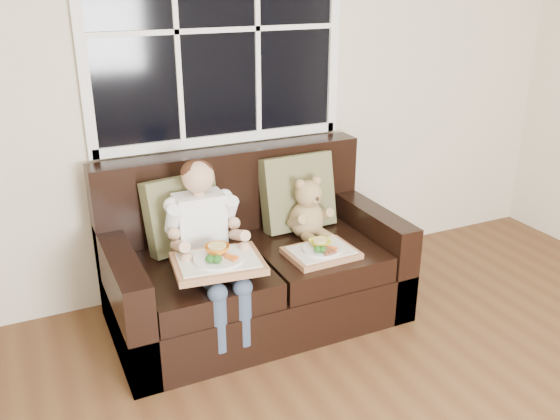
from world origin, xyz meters
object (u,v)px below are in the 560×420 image
tray_left (218,261)px  loveseat (252,267)px  teddy_bear (308,212)px  tray_right (321,251)px  child (206,232)px

tray_left → loveseat: bearing=53.6°
teddy_bear → tray_right: size_ratio=0.98×
loveseat → child: 0.48m
loveseat → tray_right: bearing=-42.5°
loveseat → tray_left: 0.54m
loveseat → child: (-0.31, -0.12, 0.34)m
tray_left → tray_right: size_ratio=1.25×
child → tray_left: (-0.01, -0.22, -0.07)m
loveseat → child: bearing=-159.0°
loveseat → tray_right: 0.46m
loveseat → teddy_bear: loveseat is taller
loveseat → tray_right: loveseat is taller
teddy_bear → tray_left: bearing=-160.8°
child → tray_right: 0.67m
child → tray_left: bearing=-93.3°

